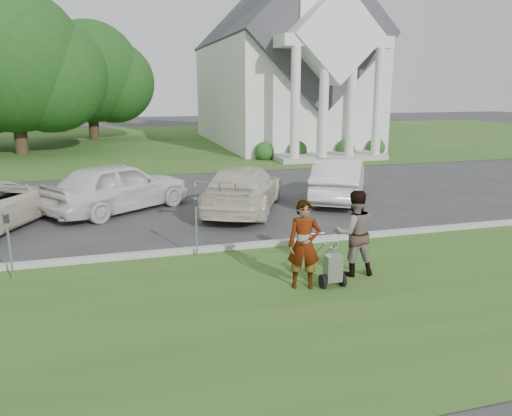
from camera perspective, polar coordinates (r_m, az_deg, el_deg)
name	(u,v)px	position (r m, az deg, el deg)	size (l,w,h in m)	color
ground	(235,257)	(12.06, -2.41, -5.63)	(120.00, 120.00, 0.00)	#333335
grass_strip	(273,309)	(9.38, 2.00, -11.44)	(80.00, 7.00, 0.01)	#2B581E
church_lawn	(150,142)	(38.37, -12.04, 7.42)	(80.00, 30.00, 0.01)	#2B581E
curb	(230,247)	(12.54, -3.01, -4.51)	(80.00, 0.18, 0.15)	#9E9E93
church	(282,58)	(36.16, 2.96, 16.75)	(9.19, 19.00, 24.10)	white
tree_left	(13,67)	(33.51, -26.04, 14.26)	(10.63, 8.40, 9.71)	#332316
tree_back	(90,77)	(41.09, -18.45, 14.03)	(9.61, 7.60, 8.89)	#332316
striping_cart	(333,269)	(10.29, 8.76, -6.88)	(0.50, 0.99, 0.93)	black
person_left	(304,245)	(10.03, 5.52, -4.28)	(0.66, 0.43, 1.80)	#999999
person_right	(354,233)	(10.89, 11.14, -2.87)	(0.90, 0.70, 1.86)	#999999
parking_meter_near	(196,220)	(11.92, -6.87, -1.36)	(0.10, 0.09, 1.45)	#95989E
parking_meter_far	(9,239)	(11.49, -26.43, -3.18)	(0.11, 0.10, 1.48)	#95989E
car_b	(118,186)	(16.87, -15.46, 2.39)	(1.95, 4.85, 1.65)	silver
car_c	(243,188)	(16.36, -1.51, 2.25)	(2.09, 5.13, 1.49)	beige
car_d	(339,179)	(18.17, 9.47, 3.28)	(1.62, 4.63, 1.53)	silver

